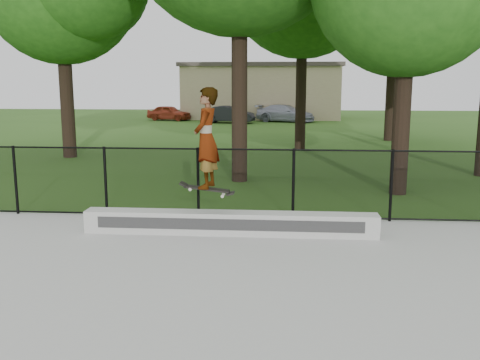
{
  "coord_description": "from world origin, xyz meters",
  "views": [
    {
      "loc": [
        -0.23,
        -5.05,
        2.93
      ],
      "look_at": [
        -0.98,
        4.2,
        1.2
      ],
      "focal_mm": 40.0,
      "sensor_mm": 36.0,
      "label": 1
    }
  ],
  "objects": [
    {
      "name": "chainlink_fence",
      "position": [
        0.0,
        5.9,
        0.81
      ],
      "size": [
        16.06,
        0.06,
        1.5
      ],
      "color": "black",
      "rests_on": "concrete_slab"
    },
    {
      "name": "car_c",
      "position": [
        -0.09,
        33.88,
        0.62
      ],
      "size": [
        4.26,
        2.92,
        1.23
      ],
      "primitive_type": "imported",
      "rotation": [
        0.0,
        0.0,
        1.24
      ],
      "color": "#9C9EB1",
      "rests_on": "ground"
    },
    {
      "name": "grind_ledge",
      "position": [
        -1.21,
        4.7,
        0.27
      ],
      "size": [
        5.55,
        0.4,
        0.43
      ],
      "primitive_type": "cube",
      "color": "#B4B4AF",
      "rests_on": "concrete_slab"
    },
    {
      "name": "distant_building",
      "position": [
        -2.0,
        38.0,
        2.16
      ],
      "size": [
        12.4,
        6.4,
        4.3
      ],
      "color": "tan",
      "rests_on": "ground"
    },
    {
      "name": "car_a",
      "position": [
        -8.78,
        34.7,
        0.56
      ],
      "size": [
        3.54,
        2.22,
        1.13
      ],
      "primitive_type": "imported",
      "rotation": [
        0.0,
        0.0,
        1.28
      ],
      "color": "#A0341D",
      "rests_on": "ground"
    },
    {
      "name": "car_b",
      "position": [
        -4.08,
        32.51,
        0.6
      ],
      "size": [
        3.46,
        1.8,
        1.2
      ],
      "primitive_type": "imported",
      "rotation": [
        0.0,
        0.0,
        1.4
      ],
      "color": "black",
      "rests_on": "ground"
    },
    {
      "name": "skater_airborne",
      "position": [
        -1.63,
        4.61,
        1.87
      ],
      "size": [
        0.84,
        0.72,
        1.99
      ],
      "color": "black",
      "rests_on": "ground"
    }
  ]
}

